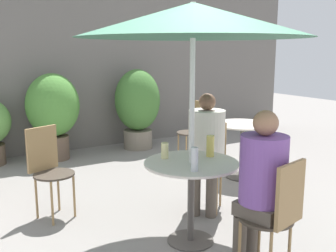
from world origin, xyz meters
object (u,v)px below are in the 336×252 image
object	(u,v)px
bistro_chair_2	(196,126)
umbrella	(193,21)
cafe_table_near	(191,180)
bistro_chair_0	(278,210)
seated_person_1	(206,143)
beer_glass_2	(194,159)
potted_plant_1	(53,109)
beer_glass_1	(165,151)
potted_plant_2	(137,104)
seated_person_0	(261,179)
bistro_chair_1	(209,157)
cafe_table_far	(242,136)
beer_glass_0	(210,146)
bistro_chair_3	(48,163)

from	to	relation	value
bistro_chair_2	umbrella	world-z (taller)	umbrella
cafe_table_near	bistro_chair_0	distance (m)	0.85
seated_person_1	bistro_chair_0	bearing A→B (deg)	-56.77
beer_glass_2	potted_plant_1	distance (m)	3.57
potted_plant_1	beer_glass_1	bearing A→B (deg)	-86.33
potted_plant_2	seated_person_0	bearing A→B (deg)	-103.14
bistro_chair_0	seated_person_1	xyz separation A→B (m)	(0.30, 1.31, 0.19)
bistro_chair_1	seated_person_0	world-z (taller)	seated_person_0
cafe_table_near	cafe_table_far	bearing A→B (deg)	36.28
beer_glass_0	beer_glass_1	bearing A→B (deg)	158.77
bistro_chair_2	seated_person_0	distance (m)	3.09
bistro_chair_2	beer_glass_2	size ratio (longest dim) A/B	4.74
beer_glass_0	seated_person_1	bearing A→B (deg)	58.33
cafe_table_near	potted_plant_1	bearing A→B (deg)	95.79
beer_glass_2	beer_glass_0	bearing A→B (deg)	38.48
beer_glass_1	umbrella	size ratio (longest dim) A/B	0.07
seated_person_1	beer_glass_2	bearing A→B (deg)	-85.17
bistro_chair_3	beer_glass_1	size ratio (longest dim) A/B	6.49
potted_plant_1	beer_glass_2	bearing A→B (deg)	-86.55
bistro_chair_3	beer_glass_0	xyz separation A→B (m)	(1.19, -1.14, 0.28)
beer_glass_0	bistro_chair_2	bearing A→B (deg)	58.80
seated_person_0	beer_glass_0	xyz separation A→B (m)	(0.08, 0.75, 0.08)
bistro_chair_3	beer_glass_0	world-z (taller)	beer_glass_0
potted_plant_1	cafe_table_near	bearing A→B (deg)	-84.21
cafe_table_near	bistro_chair_1	xyz separation A→B (m)	(0.61, 0.59, -0.02)
bistro_chair_3	potted_plant_2	xyz separation A→B (m)	(2.04, 2.12, 0.21)
potted_plant_1	umbrella	xyz separation A→B (m)	(0.34, -3.34, 1.13)
seated_person_0	cafe_table_far	bearing A→B (deg)	-141.30
bistro_chair_1	bistro_chair_2	distance (m)	1.75
beer_glass_1	umbrella	xyz separation A→B (m)	(0.14, -0.22, 1.11)
bistro_chair_3	umbrella	size ratio (longest dim) A/B	0.45
cafe_table_near	beer_glass_0	xyz separation A→B (m)	(0.25, 0.07, 0.26)
bistro_chair_3	beer_glass_2	bearing A→B (deg)	-81.25
cafe_table_far	bistro_chair_2	xyz separation A→B (m)	(-0.10, 0.94, -0.01)
beer_glass_1	beer_glass_2	distance (m)	0.45
bistro_chair_0	bistro_chair_3	bearing A→B (deg)	-74.31
cafe_table_near	cafe_table_far	size ratio (longest dim) A/B	1.06
bistro_chair_0	bistro_chair_2	bearing A→B (deg)	-127.31
bistro_chair_1	seated_person_1	world-z (taller)	seated_person_1
bistro_chair_1	beer_glass_0	distance (m)	0.69
potted_plant_1	seated_person_1	bearing A→B (deg)	-73.55
cafe_table_far	bistro_chair_2	size ratio (longest dim) A/B	0.84
bistro_chair_1	beer_glass_2	size ratio (longest dim) A/B	4.74
bistro_chair_3	beer_glass_1	world-z (taller)	bistro_chair_3
bistro_chair_1	beer_glass_0	world-z (taller)	beer_glass_0
bistro_chair_1	potted_plant_1	size ratio (longest dim) A/B	0.69
beer_glass_2	bistro_chair_3	bearing A→B (deg)	119.71
beer_glass_2	potted_plant_1	world-z (taller)	potted_plant_1
potted_plant_1	bistro_chair_3	bearing A→B (deg)	-105.77
umbrella	beer_glass_0	bearing A→B (deg)	15.35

